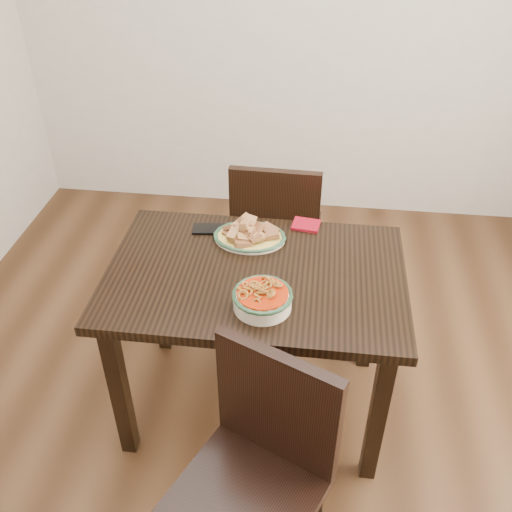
# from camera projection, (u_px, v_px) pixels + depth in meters

# --- Properties ---
(floor) EXTENTS (3.50, 3.50, 0.00)m
(floor) POSITION_uv_depth(u_px,v_px,m) (272.00, 401.00, 2.61)
(floor) COLOR #392212
(floor) RESTS_ON ground
(wall_back) EXTENTS (3.50, 0.10, 2.60)m
(wall_back) POSITION_uv_depth(u_px,v_px,m) (307.00, 7.00, 3.23)
(wall_back) COLOR beige
(wall_back) RESTS_ON ground
(dining_table) EXTENTS (1.14, 0.76, 0.75)m
(dining_table) POSITION_uv_depth(u_px,v_px,m) (255.00, 293.00, 2.22)
(dining_table) COLOR black
(dining_table) RESTS_ON ground
(chair_far) EXTENTS (0.43, 0.43, 0.89)m
(chair_far) POSITION_uv_depth(u_px,v_px,m) (277.00, 230.00, 2.84)
(chair_far) COLOR black
(chair_far) RESTS_ON ground
(chair_near) EXTENTS (0.56, 0.56, 0.89)m
(chair_near) POSITION_uv_depth(u_px,v_px,m) (259.00, 464.00, 1.78)
(chair_near) COLOR black
(chair_near) RESTS_ON ground
(fish_plate) EXTENTS (0.29, 0.23, 0.11)m
(fish_plate) POSITION_uv_depth(u_px,v_px,m) (250.00, 230.00, 2.31)
(fish_plate) COLOR beige
(fish_plate) RESTS_ON dining_table
(noodle_bowl) EXTENTS (0.21, 0.21, 0.08)m
(noodle_bowl) POSITION_uv_depth(u_px,v_px,m) (262.00, 297.00, 1.97)
(noodle_bowl) COLOR silver
(noodle_bowl) RESTS_ON dining_table
(smartphone) EXTENTS (0.15, 0.09, 0.01)m
(smartphone) POSITION_uv_depth(u_px,v_px,m) (210.00, 229.00, 2.39)
(smartphone) COLOR black
(smartphone) RESTS_ON dining_table
(napkin) EXTENTS (0.12, 0.11, 0.01)m
(napkin) POSITION_uv_depth(u_px,v_px,m) (306.00, 225.00, 2.41)
(napkin) COLOR maroon
(napkin) RESTS_ON dining_table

